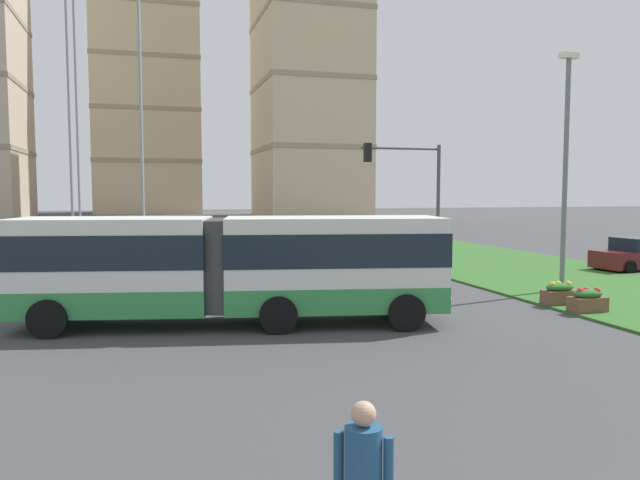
# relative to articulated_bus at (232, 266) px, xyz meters

# --- Properties ---
(articulated_bus) EXTENTS (12.06, 4.72, 3.00)m
(articulated_bus) POSITION_rel_articulated_bus_xyz_m (0.00, 0.00, 0.00)
(articulated_bus) COLOR silver
(articulated_bus) RESTS_ON ground
(car_maroon_sedan) EXTENTS (4.52, 2.28, 1.58)m
(car_maroon_sedan) POSITION_rel_articulated_bus_xyz_m (20.02, 6.40, -0.90)
(car_maroon_sedan) COLOR maroon
(car_maroon_sedan) RESTS_ON ground
(car_white_van) EXTENTS (4.58, 2.44, 1.58)m
(car_white_van) POSITION_rel_articulated_bus_xyz_m (-2.98, 5.54, -0.90)
(car_white_van) COLOR silver
(car_white_van) RESTS_ON ground
(pedestrian_crossing) EXTENTS (0.51, 0.36, 1.74)m
(pedestrian_crossing) POSITION_rel_articulated_bus_xyz_m (-0.31, -11.52, -0.65)
(pedestrian_crossing) COLOR #4C4238
(pedestrian_crossing) RESTS_ON ground
(flower_planter_4) EXTENTS (1.10, 0.56, 0.74)m
(flower_planter_4) POSITION_rel_articulated_bus_xyz_m (10.58, -1.48, -1.23)
(flower_planter_4) COLOR brown
(flower_planter_4) RESTS_ON grass_median
(flower_planter_5) EXTENTS (1.10, 0.56, 0.74)m
(flower_planter_5) POSITION_rel_articulated_bus_xyz_m (10.58, -0.18, -1.23)
(flower_planter_5) COLOR brown
(flower_planter_5) RESTS_ON grass_median
(traffic_light_far_right) EXTENTS (3.73, 0.28, 5.79)m
(traffic_light_far_right) POSITION_rel_articulated_bus_xyz_m (8.96, 7.69, 2.34)
(traffic_light_far_right) COLOR #474C51
(traffic_light_far_right) RESTS_ON ground
(streetlight_median) EXTENTS (0.70, 0.28, 8.71)m
(streetlight_median) POSITION_rel_articulated_bus_xyz_m (12.48, 2.17, 3.14)
(streetlight_median) COLOR slate
(streetlight_median) RESTS_ON ground
(apartment_tower_westcentre) EXTENTS (18.11, 16.18, 43.76)m
(apartment_tower_westcentre) POSITION_rel_articulated_bus_xyz_m (-2.18, 97.45, 20.25)
(apartment_tower_westcentre) COLOR beige
(apartment_tower_westcentre) RESTS_ON ground
(apartment_tower_centre) EXTENTS (15.43, 18.80, 49.72)m
(apartment_tower_centre) POSITION_rel_articulated_bus_xyz_m (22.16, 75.49, 23.22)
(apartment_tower_centre) COLOR beige
(apartment_tower_centre) RESTS_ON ground
(transmission_pylon) EXTENTS (9.00, 6.24, 37.28)m
(transmission_pylon) POSITION_rel_articulated_bus_xyz_m (-5.70, 43.69, 18.45)
(transmission_pylon) COLOR gray
(transmission_pylon) RESTS_ON ground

